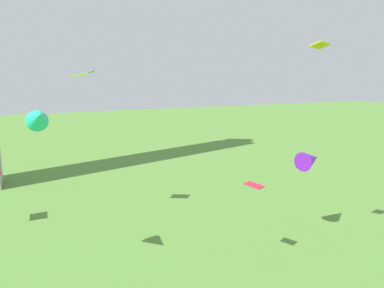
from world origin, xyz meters
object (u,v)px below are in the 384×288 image
object	(u,v)px
kite_flying_0	(310,160)
kite_flying_2	(82,74)
kite_flying_1	(320,45)
kite_flying_5	(254,185)
kite_flying_3	(39,118)

from	to	relation	value
kite_flying_0	kite_flying_2	distance (m)	18.72
kite_flying_0	kite_flying_1	distance (m)	8.92
kite_flying_1	kite_flying_2	size ratio (longest dim) A/B	0.75
kite_flying_1	kite_flying_2	bearing A→B (deg)	-58.97
kite_flying_0	kite_flying_2	bearing A→B (deg)	40.73
kite_flying_5	kite_flying_3	bearing A→B (deg)	49.73
kite_flying_1	kite_flying_2	xyz separation A→B (m)	(-13.16, 11.48, -1.85)
kite_flying_0	kite_flying_1	xyz separation A→B (m)	(-2.12, -2.74, 8.22)
kite_flying_3	kite_flying_2	bearing A→B (deg)	62.76
kite_flying_1	kite_flying_2	distance (m)	17.56
kite_flying_3	kite_flying_0	bearing A→B (deg)	-4.71
kite_flying_3	kite_flying_5	world-z (taller)	kite_flying_3
kite_flying_1	kite_flying_5	size ratio (longest dim) A/B	1.05
kite_flying_0	kite_flying_2	xyz separation A→B (m)	(-15.28, 8.74, 6.37)
kite_flying_3	kite_flying_5	bearing A→B (deg)	-15.96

